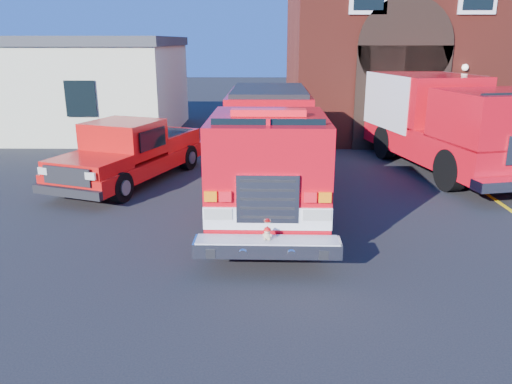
{
  "coord_description": "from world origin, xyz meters",
  "views": [
    {
      "loc": [
        0.13,
        -10.65,
        4.18
      ],
      "look_at": [
        0.0,
        -1.2,
        1.3
      ],
      "focal_mm": 35.0,
      "sensor_mm": 36.0,
      "label": 1
    }
  ],
  "objects_px": {
    "fire_engine": "(268,147)",
    "pickup_truck": "(131,153)",
    "fire_station": "(451,39)",
    "side_building": "(68,85)",
    "secondary_truck": "(434,117)"
  },
  "relations": [
    {
      "from": "fire_station",
      "to": "fire_engine",
      "type": "relative_size",
      "value": 1.65
    },
    {
      "from": "side_building",
      "to": "pickup_truck",
      "type": "height_order",
      "value": "side_building"
    },
    {
      "from": "fire_engine",
      "to": "secondary_truck",
      "type": "relative_size",
      "value": 0.94
    },
    {
      "from": "pickup_truck",
      "to": "fire_station",
      "type": "bearing_deg",
      "value": 37.29
    },
    {
      "from": "fire_station",
      "to": "secondary_truck",
      "type": "relative_size",
      "value": 1.55
    },
    {
      "from": "fire_station",
      "to": "side_building",
      "type": "height_order",
      "value": "fire_station"
    },
    {
      "from": "side_building",
      "to": "fire_engine",
      "type": "relative_size",
      "value": 1.11
    },
    {
      "from": "pickup_truck",
      "to": "secondary_truck",
      "type": "xyz_separation_m",
      "value": [
        9.93,
        2.48,
        0.76
      ]
    },
    {
      "from": "fire_station",
      "to": "secondary_truck",
      "type": "bearing_deg",
      "value": -111.93
    },
    {
      "from": "secondary_truck",
      "to": "fire_station",
      "type": "bearing_deg",
      "value": 68.07
    },
    {
      "from": "secondary_truck",
      "to": "side_building",
      "type": "bearing_deg",
      "value": 157.13
    },
    {
      "from": "fire_station",
      "to": "side_building",
      "type": "relative_size",
      "value": 1.49
    },
    {
      "from": "side_building",
      "to": "fire_engine",
      "type": "height_order",
      "value": "side_building"
    },
    {
      "from": "side_building",
      "to": "secondary_truck",
      "type": "relative_size",
      "value": 1.04
    },
    {
      "from": "fire_engine",
      "to": "pickup_truck",
      "type": "xyz_separation_m",
      "value": [
        -4.18,
        1.78,
        -0.56
      ]
    }
  ]
}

